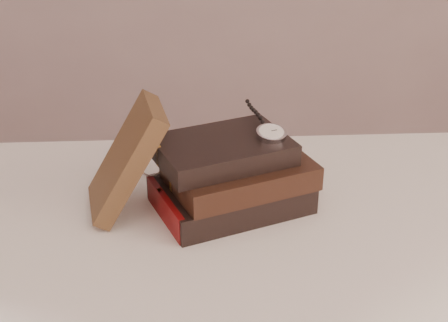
{
  "coord_description": "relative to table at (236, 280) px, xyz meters",
  "views": [
    {
      "loc": [
        -0.06,
        -0.4,
        1.24
      ],
      "look_at": [
        -0.01,
        0.41,
        0.82
      ],
      "focal_mm": 51.19,
      "sensor_mm": 36.0,
      "label": 1
    }
  ],
  "objects": [
    {
      "name": "table",
      "position": [
        0.0,
        0.0,
        0.0
      ],
      "size": [
        1.0,
        0.6,
        0.75
      ],
      "color": "white",
      "rests_on": "ground"
    },
    {
      "name": "book_stack",
      "position": [
        -0.0,
        0.06,
        0.14
      ],
      "size": [
        0.25,
        0.21,
        0.11
      ],
      "color": "black",
      "rests_on": "table"
    },
    {
      "name": "journal",
      "position": [
        -0.15,
        0.06,
        0.17
      ],
      "size": [
        0.13,
        0.13,
        0.17
      ],
      "primitive_type": "cube",
      "rotation": [
        0.0,
        0.54,
        0.19
      ],
      "color": "#3B2616",
      "rests_on": "table"
    },
    {
      "name": "pocket_watch",
      "position": [
        0.05,
        0.08,
        0.21
      ],
      "size": [
        0.06,
        0.15,
        0.02
      ],
      "color": "silver",
      "rests_on": "book_stack"
    },
    {
      "name": "eyeglasses",
      "position": [
        -0.1,
        0.1,
        0.15
      ],
      "size": [
        0.12,
        0.13,
        0.04
      ],
      "color": "silver",
      "rests_on": "book_stack"
    }
  ]
}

